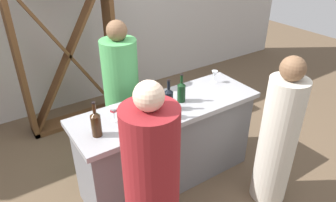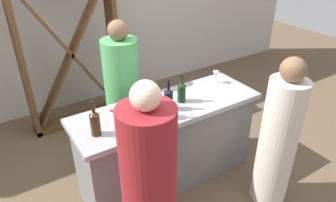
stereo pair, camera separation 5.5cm
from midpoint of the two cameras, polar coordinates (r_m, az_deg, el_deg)
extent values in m
plane|color=brown|center=(3.52, -0.46, -13.66)|extent=(12.00, 12.00, 0.00)
cube|color=#BCB7B2|center=(4.68, -16.13, 15.95)|extent=(8.00, 0.10, 2.80)
cube|color=slate|center=(3.24, -0.49, -8.14)|extent=(1.78, 0.54, 0.86)
cube|color=#99999E|center=(2.99, -0.53, -1.25)|extent=(1.86, 0.62, 0.05)
cube|color=brown|center=(4.08, -25.85, 5.97)|extent=(0.06, 0.28, 1.96)
cube|color=brown|center=(4.36, -10.66, 9.85)|extent=(0.06, 0.28, 1.96)
cube|color=brown|center=(4.59, -16.23, -3.01)|extent=(1.23, 0.28, 0.06)
cube|color=brown|center=(4.18, -18.04, 8.04)|extent=(1.14, 0.20, 1.86)
cube|color=brown|center=(4.18, -18.04, 8.04)|extent=(1.14, 0.20, 1.86)
cylinder|color=#331E0F|center=(2.59, -13.49, -4.40)|extent=(0.08, 0.08, 0.19)
cone|color=#331E0F|center=(2.53, -13.77, -2.32)|extent=(0.08, 0.08, 0.04)
cylinder|color=#331E0F|center=(2.51, -13.92, -1.22)|extent=(0.03, 0.03, 0.08)
cylinder|color=black|center=(2.48, -14.05, -0.33)|extent=(0.03, 0.03, 0.01)
cylinder|color=black|center=(2.74, -2.10, -1.34)|extent=(0.08, 0.08, 0.20)
cone|color=black|center=(2.68, -2.15, 0.83)|extent=(0.08, 0.08, 0.04)
cylinder|color=black|center=(2.65, -2.17, 1.99)|extent=(0.03, 0.03, 0.08)
cylinder|color=black|center=(2.63, -2.19, 2.91)|extent=(0.03, 0.03, 0.01)
cylinder|color=black|center=(2.87, -0.43, 0.04)|extent=(0.08, 0.08, 0.18)
cone|color=black|center=(2.82, -0.44, 1.95)|extent=(0.08, 0.08, 0.04)
cylinder|color=black|center=(2.80, -0.44, 2.96)|extent=(0.03, 0.03, 0.08)
cylinder|color=black|center=(2.78, -0.44, 3.77)|extent=(0.03, 0.03, 0.01)
cylinder|color=black|center=(3.01, 1.92, 1.39)|extent=(0.08, 0.08, 0.17)
cone|color=black|center=(2.96, 1.95, 3.14)|extent=(0.08, 0.08, 0.03)
cylinder|color=black|center=(2.94, 1.97, 4.06)|extent=(0.03, 0.03, 0.07)
cylinder|color=black|center=(2.92, 1.98, 4.80)|extent=(0.03, 0.03, 0.01)
cylinder|color=white|center=(2.81, -5.21, -2.89)|extent=(0.06, 0.06, 0.00)
cylinder|color=white|center=(2.80, -5.24, -2.28)|extent=(0.01, 0.01, 0.07)
cone|color=white|center=(2.76, -5.32, -0.91)|extent=(0.08, 0.08, 0.09)
cone|color=maroon|center=(2.77, -5.29, -1.46)|extent=(0.06, 0.06, 0.03)
cylinder|color=white|center=(2.80, -10.23, -3.46)|extent=(0.06, 0.06, 0.00)
cylinder|color=white|center=(2.78, -10.29, -2.86)|extent=(0.01, 0.01, 0.07)
cone|color=white|center=(2.75, -10.42, -1.68)|extent=(0.07, 0.07, 0.07)
cone|color=maroon|center=(2.76, -10.38, -2.04)|extent=(0.06, 0.06, 0.03)
cylinder|color=white|center=(3.45, 7.89, 3.41)|extent=(0.07, 0.07, 0.00)
cylinder|color=white|center=(3.44, 7.93, 3.92)|extent=(0.01, 0.01, 0.06)
cone|color=white|center=(3.41, 8.00, 4.92)|extent=(0.07, 0.07, 0.07)
cylinder|color=maroon|center=(2.34, -3.58, -16.67)|extent=(0.44, 0.44, 1.44)
sphere|color=beige|center=(1.85, -4.35, 0.91)|extent=(0.19, 0.19, 0.19)
cylinder|color=beige|center=(3.08, 18.73, -7.20)|extent=(0.37, 0.37, 1.30)
sphere|color=brown|center=(2.72, 21.21, 5.50)|extent=(0.21, 0.21, 0.21)
cylinder|color=#4CA559|center=(3.51, -8.71, 0.00)|extent=(0.45, 0.45, 1.40)
sphere|color=brown|center=(3.20, -9.80, 12.48)|extent=(0.21, 0.21, 0.21)
camera|label=1|loc=(0.03, -90.53, -0.30)|focal=33.56mm
camera|label=2|loc=(0.03, 89.47, 0.30)|focal=33.56mm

